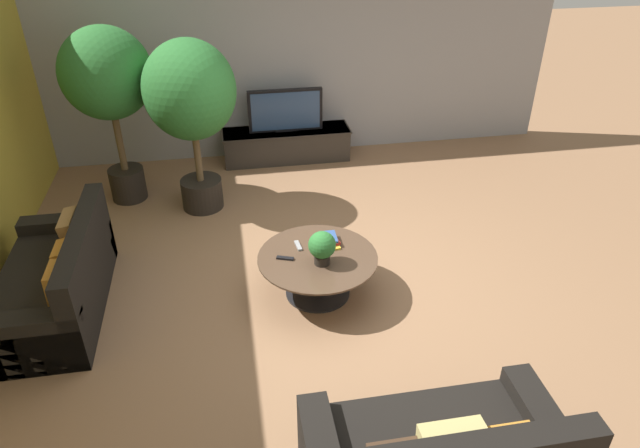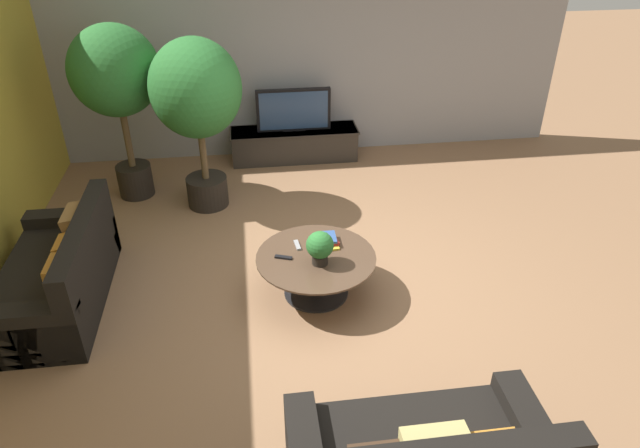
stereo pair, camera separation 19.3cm
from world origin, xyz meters
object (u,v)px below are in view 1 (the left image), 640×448
at_px(media_console, 286,144).
at_px(potted_palm_tall, 108,81).
at_px(couch_by_wall, 57,283).
at_px(potted_palm_corner, 190,98).
at_px(television, 285,111).
at_px(coffee_table, 318,267).
at_px(potted_plant_tabletop, 322,247).

height_order(media_console, potted_palm_tall, potted_palm_tall).
relative_size(couch_by_wall, potted_palm_corner, 0.86).
relative_size(television, couch_by_wall, 0.59).
relative_size(television, potted_palm_tall, 0.48).
height_order(coffee_table, couch_by_wall, couch_by_wall).
bearing_deg(media_console, potted_palm_tall, -158.95).
height_order(television, potted_palm_corner, potted_palm_corner).
relative_size(coffee_table, potted_palm_tall, 0.54).
bearing_deg(potted_palm_tall, potted_plant_tabletop, -50.03).
relative_size(media_console, couch_by_wall, 1.03).
distance_m(television, coffee_table, 3.09).
bearing_deg(potted_palm_tall, coffee_table, -48.97).
bearing_deg(television, media_console, 90.00).
bearing_deg(couch_by_wall, coffee_table, 85.53).
bearing_deg(potted_palm_tall, television, 21.01).
xyz_separation_m(potted_palm_tall, potted_palm_corner, (0.90, -0.38, -0.12)).
relative_size(coffee_table, potted_palm_corner, 0.56).
xyz_separation_m(media_console, potted_palm_tall, (-2.06, -0.79, 1.25)).
height_order(coffee_table, potted_palm_tall, potted_palm_tall).
distance_m(couch_by_wall, potted_plant_tabletop, 2.41).
relative_size(media_console, coffee_table, 1.58).
height_order(potted_palm_tall, potted_plant_tabletop, potted_palm_tall).
xyz_separation_m(television, potted_palm_corner, (-1.16, -1.17, 0.64)).
bearing_deg(couch_by_wall, potted_plant_tabletop, 82.90).
height_order(couch_by_wall, potted_palm_corner, potted_palm_corner).
bearing_deg(television, potted_plant_tabletop, -91.18).
distance_m(coffee_table, couch_by_wall, 2.36).
distance_m(media_console, television, 0.49).
relative_size(television, potted_palm_corner, 0.50).
bearing_deg(coffee_table, potted_palm_corner, 119.68).
xyz_separation_m(television, coffee_table, (-0.09, -3.06, -0.41)).
xyz_separation_m(media_console, potted_palm_corner, (-1.16, -1.17, 1.13)).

